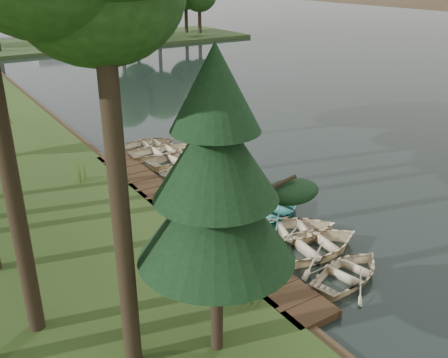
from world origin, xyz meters
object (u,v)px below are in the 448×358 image
rowboat_2 (290,229)px  rowboat_0 (349,271)px  pine_tree (216,180)px  rowboat_1 (313,244)px  stored_rowboat (9,148)px  boardwalk (184,215)px

rowboat_2 → rowboat_0: bearing=-162.9°
rowboat_2 → pine_tree: (-5.59, -3.66, 4.65)m
rowboat_1 → stored_rowboat: (-6.95, 15.73, 0.23)m
pine_tree → stored_rowboat: bearing=94.5°
rowboat_0 → rowboat_1: bearing=-14.0°
rowboat_0 → rowboat_2: (0.15, 3.13, 0.06)m
rowboat_0 → boardwalk: bearing=7.8°
stored_rowboat → pine_tree: size_ratio=0.47×
rowboat_2 → stored_rowboat: size_ratio=0.99×
boardwalk → stored_rowboat: size_ratio=4.32×
stored_rowboat → boardwalk: bearing=-152.2°
boardwalk → pine_tree: pine_tree is taller
boardwalk → rowboat_1: (2.47, -4.91, 0.30)m
rowboat_1 → rowboat_0: bearing=-176.0°
boardwalk → rowboat_0: (2.40, -6.73, 0.22)m
rowboat_1 → pine_tree: (-5.51, -2.36, 4.62)m
rowboat_1 → pine_tree: bearing=119.3°
stored_rowboat → rowboat_2: bearing=-148.7°
rowboat_0 → rowboat_2: rowboat_2 is taller
rowboat_1 → rowboat_2: bearing=2.8°
pine_tree → rowboat_1: bearing=23.1°
rowboat_1 → stored_rowboat: stored_rowboat is taller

